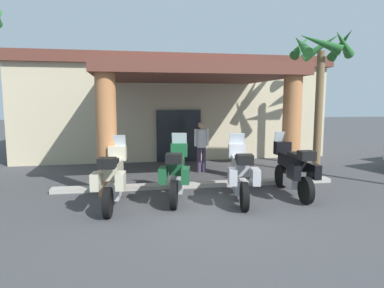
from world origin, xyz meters
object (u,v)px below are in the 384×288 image
object	(u,v)px
motorcycle_green	(177,172)
motorcycle_cream	(113,178)
motorcycle_silver	(240,173)
motel_building	(169,106)
palm_tree_near_portico	(321,60)
pedestrian	(201,143)
motorcycle_black	(293,169)

from	to	relation	value
motorcycle_green	motorcycle_cream	bearing A→B (deg)	114.12
motorcycle_cream	motorcycle_silver	distance (m)	3.06
motel_building	motorcycle_green	distance (m)	8.74
motorcycle_silver	palm_tree_near_portico	world-z (taller)	palm_tree_near_portico
pedestrian	motorcycle_green	bearing A→B (deg)	147.59
pedestrian	palm_tree_near_portico	bearing A→B (deg)	-95.14
motorcycle_silver	pedestrian	size ratio (longest dim) A/B	1.25
motorcycle_cream	palm_tree_near_portico	bearing A→B (deg)	-56.32
motorcycle_silver	pedestrian	xyz separation A→B (m)	(-0.30, 3.52, 0.33)
motorcycle_cream	pedestrian	world-z (taller)	pedestrian
motel_building	palm_tree_near_portico	size ratio (longest dim) A/B	2.66
motorcycle_silver	pedestrian	bearing A→B (deg)	14.94
motorcycle_silver	palm_tree_near_portico	size ratio (longest dim) A/B	0.43
motel_building	pedestrian	xyz separation A→B (m)	(0.59, -5.45, -1.19)
motel_building	motorcycle_black	bearing A→B (deg)	-75.85
motorcycle_green	motorcycle_black	world-z (taller)	same
motorcycle_green	palm_tree_near_portico	xyz separation A→B (m)	(5.78, 3.60, 3.27)
motel_building	motorcycle_cream	xyz separation A→B (m)	(-2.17, -8.92, -1.52)
motorcycle_black	palm_tree_near_portico	size ratio (longest dim) A/B	0.43
pedestrian	palm_tree_near_portico	size ratio (longest dim) A/B	0.34
motorcycle_green	pedestrian	bearing A→B (deg)	-9.64
motel_building	pedestrian	world-z (taller)	motel_building
palm_tree_near_portico	motorcycle_cream	bearing A→B (deg)	-151.71
motorcycle_silver	palm_tree_near_portico	bearing A→B (deg)	-36.76
motorcycle_cream	pedestrian	xyz separation A→B (m)	(2.76, 3.47, 0.33)
motorcycle_silver	motorcycle_cream	bearing A→B (deg)	99.05
motel_building	motorcycle_cream	bearing A→B (deg)	-105.12
motorcycle_cream	motorcycle_green	xyz separation A→B (m)	(1.53, 0.33, 0.00)
motel_building	motorcycle_black	world-z (taller)	motel_building
motorcycle_cream	motorcycle_black	distance (m)	4.60
motorcycle_green	motorcycle_silver	bearing A→B (deg)	-92.48
motorcycle_silver	palm_tree_near_portico	xyz separation A→B (m)	(4.25, 3.99, 3.27)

